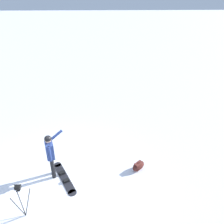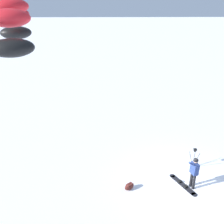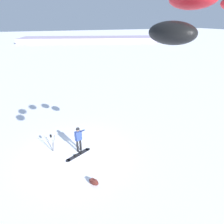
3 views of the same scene
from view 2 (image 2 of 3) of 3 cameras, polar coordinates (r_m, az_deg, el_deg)
The scene contains 6 objects.
ground_plane at distance 13.80m, azimuth 16.70°, elevation -15.48°, with size 300.00×300.00×0.00m, color white.
snowboarder at distance 13.00m, azimuth 18.47°, elevation -12.56°, with size 0.61×0.65×1.77m.
snowboard at distance 13.64m, azimuth 16.05°, elevation -15.82°, with size 1.72×0.99×0.10m.
traction_kite at distance 7.96m, azimuth -22.14°, elevation 18.45°, with size 4.03×2.09×1.32m.
gear_bag_large at distance 12.85m, azimuth 4.03°, elevation -16.75°, with size 0.58×0.62×0.33m.
camera_tripod at distance 14.54m, azimuth 18.53°, elevation -9.20°, with size 0.53×0.52×1.23m.
Camera 2 is at (-10.00, 4.13, 8.58)m, focal length 39.53 mm.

